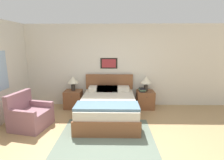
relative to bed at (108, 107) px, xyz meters
name	(u,v)px	position (x,y,z in m)	size (l,w,h in m)	color
ground_plane	(109,155)	(0.09, -1.67, -0.31)	(16.00, 16.00, 0.00)	tan
wall_back	(112,66)	(0.09, 1.09, 0.99)	(7.89, 0.09, 2.60)	silver
area_rug_main	(106,137)	(0.00, -1.04, -0.31)	(2.05, 1.82, 0.01)	slate
bed	(108,107)	(0.00, 0.00, 0.00)	(1.50, 2.08, 1.04)	brown
armchair	(30,116)	(-1.87, -0.59, -0.03)	(0.90, 0.92, 0.86)	#8E606B
nightstand_near_window	(73,99)	(-1.14, 0.77, -0.04)	(0.53, 0.51, 0.55)	brown
nightstand_by_door	(145,100)	(1.14, 0.77, -0.04)	(0.53, 0.51, 0.55)	brown
table_lamp_near_window	(73,81)	(-1.13, 0.79, 0.56)	(0.34, 0.34, 0.45)	#2D2823
table_lamp_by_door	(146,81)	(1.15, 0.79, 0.56)	(0.34, 0.34, 0.45)	#2D2823
book_thick_bottom	(142,91)	(1.02, 0.72, 0.26)	(0.19, 0.26, 0.04)	#232328
book_hardcover_middle	(142,90)	(1.02, 0.72, 0.29)	(0.20, 0.28, 0.03)	#4C7551
book_novel_upper	(142,89)	(1.02, 0.72, 0.32)	(0.17, 0.27, 0.03)	#232328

